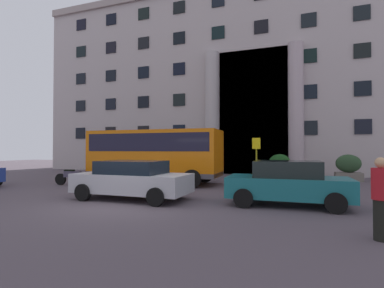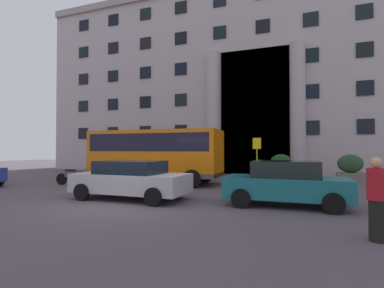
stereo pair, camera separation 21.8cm
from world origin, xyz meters
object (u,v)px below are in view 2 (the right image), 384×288
at_px(hedge_planter_west, 154,166).
at_px(hedge_planter_far_west, 350,168).
at_px(hedge_planter_east, 281,167).
at_px(scooter_by_planter, 73,176).
at_px(hedge_planter_entrance_left, 107,165).
at_px(parked_sedan_far, 286,183).
at_px(white_taxi_kerbside, 131,179).
at_px(pedestrian_man_crossing, 377,199).
at_px(bus_stop_sign, 257,155).
at_px(orange_minibus, 156,152).
at_px(hedge_planter_far_east, 195,166).

bearing_deg(hedge_planter_west, hedge_planter_far_west, 0.01).
distance_m(hedge_planter_east, scooter_by_planter, 12.39).
relative_size(hedge_planter_entrance_left, hedge_planter_far_west, 1.36).
xyz_separation_m(hedge_planter_far_west, parked_sedan_far, (-3.28, -9.03, -0.01)).
height_order(hedge_planter_far_west, white_taxi_kerbside, hedge_planter_far_west).
xyz_separation_m(scooter_by_planter, pedestrian_man_crossing, (12.63, -5.25, 0.40)).
height_order(bus_stop_sign, white_taxi_kerbside, bus_stop_sign).
bearing_deg(hedge_planter_entrance_left, parked_sedan_far, -32.68).
height_order(orange_minibus, hedge_planter_east, orange_minibus).
xyz_separation_m(hedge_planter_far_west, scooter_by_planter, (-14.03, -7.05, -0.30)).
bearing_deg(orange_minibus, scooter_by_planter, -152.76).
distance_m(hedge_planter_east, hedge_planter_west, 9.04).
height_order(hedge_planter_west, parked_sedan_far, parked_sedan_far).
bearing_deg(orange_minibus, hedge_planter_east, 35.99).
distance_m(parked_sedan_far, white_taxi_kerbside, 5.58).
bearing_deg(hedge_planter_entrance_left, scooter_by_planter, -67.11).
distance_m(hedge_planter_west, pedestrian_man_crossing, 16.87).
relative_size(orange_minibus, hedge_planter_west, 3.66).
height_order(hedge_planter_east, pedestrian_man_crossing, pedestrian_man_crossing).
bearing_deg(hedge_planter_far_east, scooter_by_planter, -118.83).
bearing_deg(hedge_planter_far_west, orange_minibus, -154.39).
xyz_separation_m(hedge_planter_far_east, scooter_by_planter, (-4.13, -7.50, -0.22)).
height_order(parked_sedan_far, scooter_by_planter, parked_sedan_far).
xyz_separation_m(hedge_planter_west, parked_sedan_far, (9.66, -9.03, 0.10)).
xyz_separation_m(bus_stop_sign, pedestrian_man_crossing, (3.60, -9.18, -0.69)).
height_order(hedge_planter_east, hedge_planter_far_west, hedge_planter_far_west).
distance_m(hedge_planter_far_east, scooter_by_planter, 8.57).
bearing_deg(hedge_planter_far_east, white_taxi_kerbside, -83.94).
height_order(hedge_planter_entrance_left, parked_sedan_far, parked_sedan_far).
bearing_deg(orange_minibus, parked_sedan_far, -32.85).
xyz_separation_m(hedge_planter_east, hedge_planter_far_east, (-5.99, 0.36, -0.08)).
distance_m(bus_stop_sign, hedge_planter_entrance_left, 12.24).
relative_size(bus_stop_sign, scooter_by_planter, 1.25).
relative_size(bus_stop_sign, hedge_planter_far_east, 1.57).
height_order(hedge_planter_far_east, pedestrian_man_crossing, pedestrian_man_crossing).
relative_size(bus_stop_sign, pedestrian_man_crossing, 1.47).
height_order(hedge_planter_east, hedge_planter_far_east, hedge_planter_east).
bearing_deg(hedge_planter_east, scooter_by_planter, -144.78).
relative_size(orange_minibus, white_taxi_kerbside, 1.67).
relative_size(hedge_planter_west, white_taxi_kerbside, 0.46).
distance_m(scooter_by_planter, pedestrian_man_crossing, 13.69).
distance_m(hedge_planter_entrance_left, hedge_planter_west, 3.94).
relative_size(hedge_planter_west, pedestrian_man_crossing, 1.16).
height_order(white_taxi_kerbside, pedestrian_man_crossing, pedestrian_man_crossing).
height_order(orange_minibus, hedge_planter_far_east, orange_minibus).
bearing_deg(hedge_planter_entrance_left, bus_stop_sign, -13.31).
bearing_deg(white_taxi_kerbside, hedge_planter_east, 63.92).
height_order(bus_stop_sign, hedge_planter_west, bus_stop_sign).
relative_size(hedge_planter_far_west, pedestrian_man_crossing, 0.92).
relative_size(orange_minibus, bus_stop_sign, 2.90).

